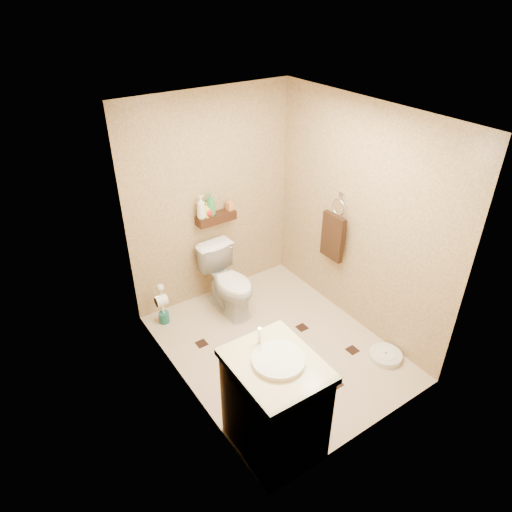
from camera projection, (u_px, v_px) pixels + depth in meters
ground at (276, 347)px, 4.77m from camera, size 2.50×2.50×0.00m
wall_back at (212, 201)px, 5.02m from camera, size 2.00×0.04×2.40m
wall_front at (384, 323)px, 3.26m from camera, size 2.00×0.04×2.40m
wall_left at (180, 284)px, 3.66m from camera, size 0.04×2.50×2.40m
wall_right at (359, 220)px, 4.62m from camera, size 0.04×2.50×2.40m
ceiling at (284, 115)px, 3.51m from camera, size 2.00×2.50×0.02m
wall_shelf at (216, 218)px, 5.06m from camera, size 0.46×0.14×0.10m
floor_accents at (281, 347)px, 4.76m from camera, size 1.36×1.42×0.01m
toilet at (229, 282)px, 5.13m from camera, size 0.45×0.75×0.75m
vanity at (275, 404)px, 3.55m from camera, size 0.63×0.76×1.06m
bathroom_scale at (385, 356)px, 4.62m from camera, size 0.37×0.37×0.07m
toilet_brush at (163, 309)px, 5.02m from camera, size 0.12×0.12×0.51m
towel_ring at (333, 235)px, 4.89m from camera, size 0.12×0.30×0.76m
toilet_paper at (161, 301)px, 4.46m from camera, size 0.12×0.11×0.12m
bottle_a at (201, 207)px, 4.88m from camera, size 0.11×0.11×0.26m
bottle_b at (207, 210)px, 4.93m from camera, size 0.09×0.09×0.17m
bottle_c at (208, 210)px, 4.94m from camera, size 0.14×0.14×0.15m
bottle_d at (211, 204)px, 4.93m from camera, size 0.11×0.11×0.27m
bottle_e at (230, 204)px, 5.08m from camera, size 0.08×0.08×0.15m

